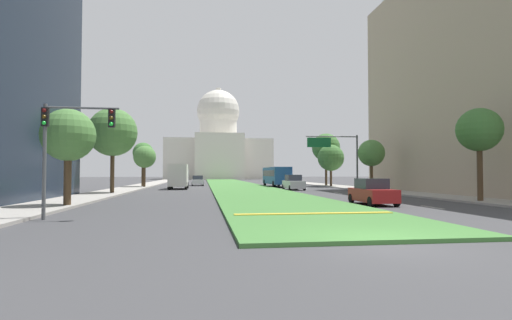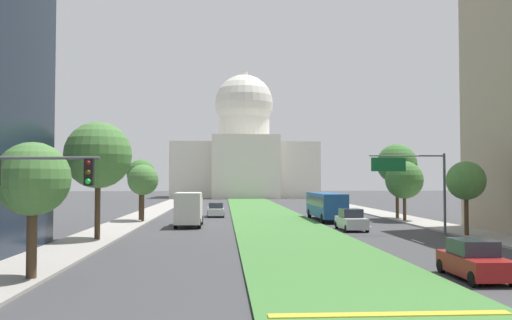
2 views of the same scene
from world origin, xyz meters
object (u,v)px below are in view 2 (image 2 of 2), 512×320
object	(u,v)px
traffic_light_near_left	(22,198)
sedan_distant	(216,210)
capitol_building	(244,152)
sedan_midblock	(351,220)
street_tree_right_mid	(466,181)
city_bus	(326,204)
street_tree_right_far	(404,180)
street_tree_right_distant	(397,164)
street_tree_left_distant	(141,174)
street_tree_left_far	(143,180)
box_truck_delivery	(189,209)
street_tree_left_mid	(98,155)
overhead_guide_sign	(416,176)
sedan_lead_stopped	(474,261)
street_tree_left_near	(33,180)

from	to	relation	value
traffic_light_near_left	sedan_distant	distance (m)	46.78
capitol_building	sedan_midblock	distance (m)	90.31
street_tree_right_mid	city_bus	bearing A→B (deg)	113.75
street_tree_right_far	sedan_midblock	bearing A→B (deg)	-130.96
street_tree_right_mid	sedan_distant	bearing A→B (deg)	129.51
street_tree_right_distant	sedan_midblock	distance (m)	16.09
traffic_light_near_left	street_tree_left_distant	xyz separation A→B (m)	(-2.48, 39.93, 1.17)
street_tree_left_far	box_truck_delivery	bearing A→B (deg)	-45.89
street_tree_left_distant	city_bus	size ratio (longest dim) A/B	0.59
capitol_building	sedan_midblock	bearing A→B (deg)	-86.28
street_tree_left_mid	street_tree_left_far	bearing A→B (deg)	87.42
street_tree_right_mid	street_tree_right_far	distance (m)	14.91
overhead_guide_sign	city_bus	xyz separation A→B (m)	(-4.36, 15.15, -2.91)
sedan_distant	box_truck_delivery	bearing A→B (deg)	-99.61
capitol_building	sedan_lead_stopped	distance (m)	112.80
street_tree_right_far	box_truck_delivery	bearing A→B (deg)	-168.02
overhead_guide_sign	street_tree_right_distant	world-z (taller)	street_tree_right_distant
traffic_light_near_left	street_tree_left_mid	world-z (taller)	street_tree_left_mid
street_tree_right_distant	sedan_lead_stopped	bearing A→B (deg)	-103.25
street_tree_left_mid	sedan_midblock	xyz separation A→B (m)	(20.03, 6.86, -5.26)
traffic_light_near_left	sedan_midblock	distance (m)	33.54
overhead_guide_sign	box_truck_delivery	bearing A→B (deg)	156.11
street_tree_left_far	street_tree_left_mid	bearing A→B (deg)	-92.58
street_tree_right_far	sedan_midblock	xyz separation A→B (m)	(-7.87, -9.06, -3.48)
street_tree_right_far	sedan_lead_stopped	size ratio (longest dim) A/B	1.48
street_tree_right_mid	street_tree_left_distant	bearing A→B (deg)	147.80
street_tree_left_near	street_tree_left_far	size ratio (longest dim) A/B	1.01
sedan_midblock	city_bus	world-z (taller)	city_bus
capitol_building	city_bus	xyz separation A→B (m)	(5.81, -78.20, -9.71)
street_tree_right_mid	street_tree_right_distant	xyz separation A→B (m)	(0.79, 18.58, 1.85)
sedan_distant	city_bus	size ratio (longest dim) A/B	0.41
traffic_light_near_left	street_tree_left_near	distance (m)	6.84
street_tree_right_mid	street_tree_right_distant	bearing A→B (deg)	87.56
street_tree_left_mid	sedan_distant	xyz separation A→B (m)	(8.06, 24.66, -5.34)
street_tree_left_far	box_truck_delivery	size ratio (longest dim) A/B	0.93
street_tree_left_near	city_bus	xyz separation A→B (m)	(19.25, 33.36, -2.59)
sedan_distant	street_tree_right_far	bearing A→B (deg)	-23.76
overhead_guide_sign	street_tree_left_distant	world-z (taller)	street_tree_left_distant
street_tree_right_distant	sedan_distant	distance (m)	21.58
street_tree_left_near	sedan_midblock	xyz separation A→B (m)	(19.27, 22.06, -3.49)
box_truck_delivery	traffic_light_near_left	bearing A→B (deg)	-95.30
street_tree_left_mid	city_bus	bearing A→B (deg)	42.22
street_tree_left_distant	sedan_distant	world-z (taller)	street_tree_left_distant
street_tree_left_distant	street_tree_right_distant	bearing A→B (deg)	2.81
street_tree_right_far	sedan_lead_stopped	world-z (taller)	street_tree_right_far
capitol_building	box_truck_delivery	world-z (taller)	capitol_building
street_tree_right_mid	sedan_distant	size ratio (longest dim) A/B	1.29
street_tree_left_mid	street_tree_left_near	bearing A→B (deg)	-87.13
street_tree_left_near	street_tree_left_distant	distance (m)	33.42
overhead_guide_sign	street_tree_right_distant	size ratio (longest dim) A/B	0.78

